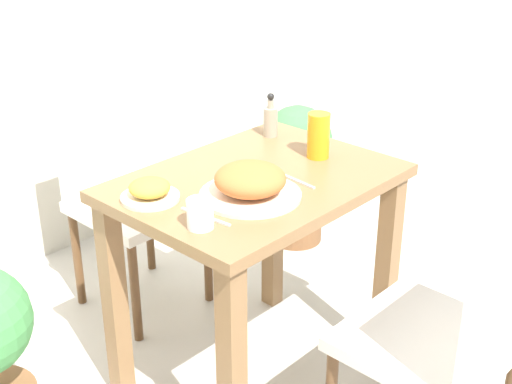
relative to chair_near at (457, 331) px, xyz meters
The scene contains 12 objects.
ground_plane 0.85m from the chair_near, 92.69° to the left, with size 16.00×16.00×0.00m, color #B7B2A8.
dining_table 0.69m from the chair_near, 92.69° to the left, with size 0.84×0.61×0.74m.
chair_near is the anchor object (origin of this frame).
chair_far 1.40m from the chair_near, 90.11° to the left, with size 0.42×0.42×0.88m.
food_plate 0.68m from the chair_near, 103.74° to the left, with size 0.29×0.29×0.10m.
side_plate 0.91m from the chair_near, 113.80° to the left, with size 0.17×0.17×0.06m.
drink_cup 0.73m from the chair_near, 123.10° to the left, with size 0.07×0.07×0.08m.
juice_glass 0.75m from the chair_near, 71.13° to the left, with size 0.07×0.07×0.15m.
sauce_bottle 0.98m from the chair_near, 73.50° to the left, with size 0.05×0.05×0.15m.
fork_utensil 0.72m from the chair_near, 118.25° to the left, with size 0.03×0.17×0.00m.
spoon_utensil 0.65m from the chair_near, 87.23° to the left, with size 0.03×0.20×0.00m.
potted_plant_right 1.46m from the chair_near, 56.36° to the left, with size 0.31×0.31×0.65m.
Camera 1 is at (-1.44, -1.34, 1.60)m, focal length 50.00 mm.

